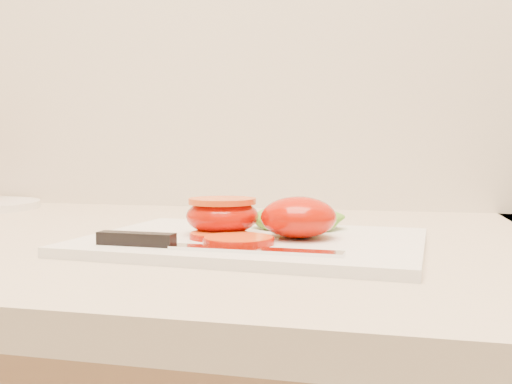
# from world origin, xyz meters

# --- Properties ---
(cutting_board) EXTENTS (0.35, 0.26, 0.01)m
(cutting_board) POSITION_xyz_m (-0.13, 1.61, 0.94)
(cutting_board) COLOR white
(cutting_board) RESTS_ON counter
(tomato_half_dome) EXTENTS (0.08, 0.08, 0.04)m
(tomato_half_dome) POSITION_xyz_m (-0.08, 1.61, 0.96)
(tomato_half_dome) COLOR #B10B00
(tomato_half_dome) RESTS_ON cutting_board
(tomato_half_cut) EXTENTS (0.08, 0.08, 0.04)m
(tomato_half_cut) POSITION_xyz_m (-0.16, 1.62, 0.96)
(tomato_half_cut) COLOR #B10B00
(tomato_half_cut) RESTS_ON cutting_board
(tomato_slice_0) EXTENTS (0.06, 0.06, 0.01)m
(tomato_slice_0) POSITION_xyz_m (-0.13, 1.56, 0.94)
(tomato_slice_0) COLOR #E15510
(tomato_slice_0) RESTS_ON cutting_board
(tomato_slice_1) EXTENTS (0.06, 0.06, 0.01)m
(tomato_slice_1) POSITION_xyz_m (-0.16, 1.59, 0.94)
(tomato_slice_1) COLOR #E15510
(tomato_slice_1) RESTS_ON cutting_board
(lettuce_leaf_0) EXTENTS (0.11, 0.08, 0.02)m
(lettuce_leaf_0) POSITION_xyz_m (-0.09, 1.68, 0.95)
(lettuce_leaf_0) COLOR #61A72C
(lettuce_leaf_0) RESTS_ON cutting_board
(knife) EXTENTS (0.23, 0.03, 0.01)m
(knife) POSITION_xyz_m (-0.18, 1.53, 0.94)
(knife) COLOR silver
(knife) RESTS_ON cutting_board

